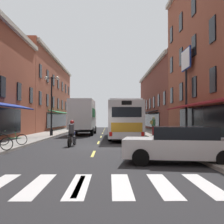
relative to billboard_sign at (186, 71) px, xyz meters
The scene contains 14 objects.
ground_plane 10.29m from the billboard_sign, 145.07° to the right, with size 34.80×80.00×0.10m, color #28282B.
lane_centre_dashes 10.38m from the billboard_sign, 143.73° to the right, with size 0.14×73.90×0.01m.
crosswalk_near 17.43m from the billboard_sign, 115.29° to the right, with size 7.10×2.80×0.01m.
sidewalk_left 14.92m from the billboard_sign, 159.19° to the right, with size 3.00×80.00×0.14m, color gray.
sidewalk_right 7.49m from the billboard_sign, 103.15° to the right, with size 3.00×80.00×0.14m, color gray.
billboard_sign is the anchor object (origin of this frame).
transit_bus 6.94m from the billboard_sign, 149.94° to the left, with size 2.79×12.45×3.21m.
box_truck 12.54m from the billboard_sign, 139.27° to the left, with size 2.58×7.64×3.73m.
sedan_near 12.90m from the billboard_sign, 106.83° to the right, with size 4.59×2.51×1.43m.
sedan_mid 19.31m from the billboard_sign, 119.61° to the left, with size 2.05×4.60×1.28m.
motorcycle_rider 10.96m from the billboard_sign, 151.55° to the right, with size 0.63×2.07×1.66m.
bicycle_mid 14.20m from the billboard_sign, 156.31° to the right, with size 1.68×0.56×0.91m.
pedestrian_near 6.87m from the billboard_sign, 111.41° to the left, with size 0.52×0.41×1.82m.
street_lamp_twin 12.84m from the billboard_sign, 159.61° to the left, with size 1.42×0.32×5.72m.
Camera 1 is at (0.79, -17.22, 1.74)m, focal length 44.03 mm.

